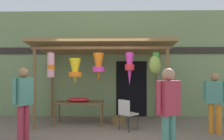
% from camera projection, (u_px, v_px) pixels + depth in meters
% --- Properties ---
extents(ground_plane, '(30.00, 30.00, 0.00)m').
position_uv_depth(ground_plane, '(102.00, 133.00, 5.64)').
color(ground_plane, '#756656').
extents(shop_facade, '(11.80, 0.29, 3.85)m').
position_uv_depth(shop_facade, '(107.00, 64.00, 7.99)').
color(shop_facade, '#7A9360').
rests_on(shop_facade, ground_plane).
extents(market_stall_canopy, '(4.23, 2.15, 2.55)m').
position_uv_depth(market_stall_canopy, '(103.00, 53.00, 6.68)').
color(market_stall_canopy, brown).
rests_on(market_stall_canopy, ground_plane).
extents(display_table, '(1.48, 0.68, 0.69)m').
position_uv_depth(display_table, '(79.00, 104.00, 6.60)').
color(display_table, brown).
rests_on(display_table, ground_plane).
extents(flower_heap_on_table, '(0.68, 0.48, 0.13)m').
position_uv_depth(flower_heap_on_table, '(79.00, 99.00, 6.63)').
color(flower_heap_on_table, red).
rests_on(flower_heap_on_table, display_table).
extents(folding_chair, '(0.57, 0.57, 0.84)m').
position_uv_depth(folding_chair, '(127.00, 112.00, 5.90)').
color(folding_chair, beige).
rests_on(folding_chair, ground_plane).
extents(wicker_basket_by_table, '(0.49, 0.49, 0.21)m').
position_uv_depth(wicker_basket_by_table, '(118.00, 120.00, 6.72)').
color(wicker_basket_by_table, brown).
rests_on(wicker_basket_by_table, ground_plane).
extents(customer_foreground, '(0.36, 0.55, 1.69)m').
position_uv_depth(customer_foreground, '(23.00, 98.00, 4.94)').
color(customer_foreground, '#B23347').
rests_on(customer_foreground, ground_plane).
extents(shopper_by_bananas, '(0.50, 0.41, 1.57)m').
position_uv_depth(shopper_by_bananas, '(215.00, 98.00, 5.58)').
color(shopper_by_bananas, orange).
rests_on(shopper_by_bananas, ground_plane).
extents(passerby_at_right, '(0.50, 0.41, 1.65)m').
position_uv_depth(passerby_at_right, '(169.00, 106.00, 3.88)').
color(passerby_at_right, '#4C8E7A').
rests_on(passerby_at_right, ground_plane).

